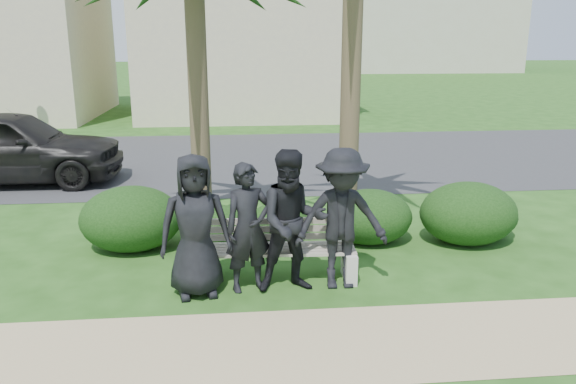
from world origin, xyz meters
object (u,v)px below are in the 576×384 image
at_px(park_bench, 271,255).
at_px(car_a, 9,146).
at_px(man_a, 195,226).
at_px(man_d, 341,219).
at_px(man_b, 248,228).
at_px(man_c, 293,222).

height_order(park_bench, car_a, car_a).
bearing_deg(man_a, man_d, -7.26).
xyz_separation_m(man_d, car_a, (-6.37, 6.17, -0.09)).
bearing_deg(man_b, man_c, -25.37).
height_order(man_a, man_c, man_c).
distance_m(park_bench, man_b, 0.63).
bearing_deg(man_b, park_bench, 23.01).
relative_size(park_bench, man_b, 1.36).
bearing_deg(park_bench, car_a, 135.73).
height_order(park_bench, man_b, man_b).
relative_size(man_b, car_a, 0.34).
bearing_deg(man_a, man_b, -2.36).
distance_m(man_c, car_a, 8.46).
height_order(man_b, car_a, man_b).
bearing_deg(car_a, park_bench, -136.37).
relative_size(man_a, car_a, 0.37).
bearing_deg(park_bench, man_c, -49.68).
bearing_deg(man_b, man_d, -19.53).
height_order(man_b, man_d, man_d).
bearing_deg(man_a, car_a, 117.16).
xyz_separation_m(man_c, man_d, (0.63, 0.04, 0.00)).
bearing_deg(man_c, car_a, 128.19).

